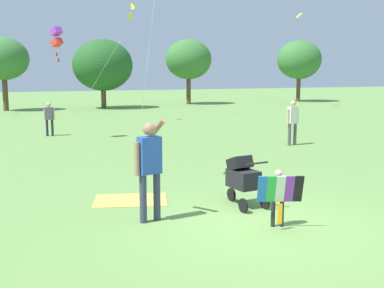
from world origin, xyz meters
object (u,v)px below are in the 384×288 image
person_red_shirt (293,119)px  person_sitting_far (49,116)px  person_adult_flyer (149,162)px  picnic_blanket (131,200)px  kite_orange_delta (57,37)px  stroller (243,176)px  child_with_butterfly_kite (278,192)px

person_red_shirt → person_sitting_far: size_ratio=1.17×
person_adult_flyer → picnic_blanket: 1.84m
kite_orange_delta → picnic_blanket: 10.47m
stroller → picnic_blanket: (-2.01, 1.21, -0.60)m
stroller → kite_orange_delta: kite_orange_delta is taller
kite_orange_delta → person_sitting_far: size_ratio=3.12×
child_with_butterfly_kite → kite_orange_delta: size_ratio=0.23×
person_adult_flyer → kite_orange_delta: size_ratio=0.43×
stroller → kite_orange_delta: size_ratio=0.25×
kite_orange_delta → person_red_shirt: (7.78, -4.45, -3.02)m
child_with_butterfly_kite → picnic_blanket: child_with_butterfly_kite is taller
person_red_shirt → picnic_blanket: person_red_shirt is taller
child_with_butterfly_kite → person_sitting_far: person_sitting_far is taller
picnic_blanket → person_adult_flyer: bearing=-90.7°
picnic_blanket → person_sitting_far: bearing=93.3°
stroller → person_adult_flyer: bearing=-172.3°
child_with_butterfly_kite → person_sitting_far: (-2.59, 13.76, 0.21)m
person_red_shirt → person_sitting_far: (-8.07, 5.90, -0.14)m
child_with_butterfly_kite → person_red_shirt: (5.48, 7.86, 0.35)m
kite_orange_delta → person_red_shirt: size_ratio=2.67×
kite_orange_delta → picnic_blanket: bearing=-88.0°
stroller → picnic_blanket: bearing=148.9°
person_sitting_far → person_adult_flyer: bearing=-87.2°
picnic_blanket → child_with_butterfly_kite: bearing=-53.4°
person_adult_flyer → person_red_shirt: 10.03m
child_with_butterfly_kite → stroller: (0.05, 1.42, -0.02)m
stroller → person_sitting_far: bearing=102.1°
stroller → person_red_shirt: bearing=49.8°
person_adult_flyer → person_sitting_far: 12.63m
child_with_butterfly_kite → person_red_shirt: person_red_shirt is taller
child_with_butterfly_kite → person_sitting_far: 14.00m
person_red_shirt → picnic_blanket: bearing=-144.9°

